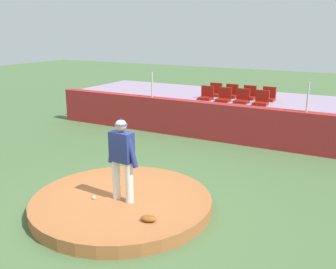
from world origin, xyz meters
The scene contains 17 objects.
ground_plane centered at (0.00, 0.00, 0.00)m, with size 60.00×60.00×0.00m, color #49673B.
pitchers_mound centered at (0.00, 0.00, 0.13)m, with size 3.89×3.89×0.27m, color #A65F33.
pitcher centered at (0.11, -0.09, 1.30)m, with size 0.78×0.30×1.78m.
baseball centered at (-0.46, -0.36, 0.31)m, with size 0.07×0.07×0.07m, color white.
fielding_glove centered at (1.07, -0.63, 0.32)m, with size 0.30×0.20×0.11m, color brown.
brick_barrier centered at (0.00, 5.96, 0.65)m, with size 13.83×0.40×1.30m, color maroon.
fence_post_left centered at (-2.80, 5.96, 1.77)m, with size 0.06×0.06×0.92m, color silver.
fence_post_right centered at (2.72, 5.96, 1.77)m, with size 0.06×0.06×0.92m, color silver.
bleacher_platform centered at (0.00, 8.21, 0.61)m, with size 13.75×3.58×1.21m, color #99819F.
stadium_chair_0 centered at (-1.04, 6.96, 1.37)m, with size 0.48×0.44×0.50m.
stadium_chair_1 centered at (-0.32, 6.92, 1.37)m, with size 0.48×0.44×0.50m.
stadium_chair_2 centered at (0.35, 6.96, 1.37)m, with size 0.48×0.44×0.50m.
stadium_chair_3 centered at (1.05, 6.93, 1.37)m, with size 0.48×0.44×0.50m.
stadium_chair_4 centered at (-1.05, 7.87, 1.37)m, with size 0.48×0.44×0.50m.
stadium_chair_5 centered at (-0.38, 7.85, 1.37)m, with size 0.48×0.44×0.50m.
stadium_chair_6 centered at (0.33, 7.82, 1.37)m, with size 0.48×0.44×0.50m.
stadium_chair_7 centered at (1.06, 7.85, 1.37)m, with size 0.48×0.44×0.50m.
Camera 1 is at (4.56, -6.24, 3.80)m, focal length 41.29 mm.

